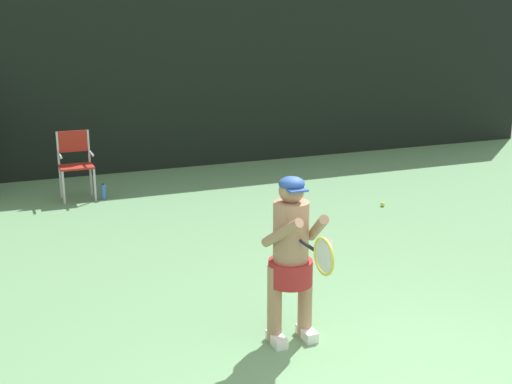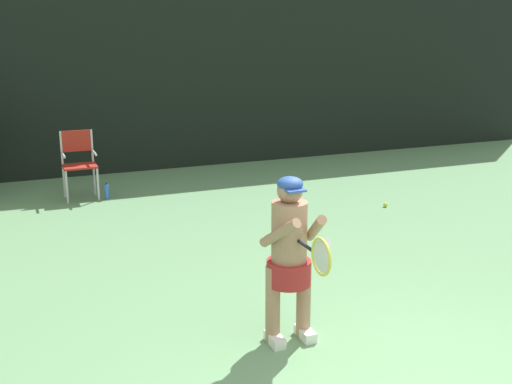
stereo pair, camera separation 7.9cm
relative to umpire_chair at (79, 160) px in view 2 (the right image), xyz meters
The scene contains 6 objects.
backdrop_screen 2.52m from the umpire_chair, 46.06° to the left, with size 18.00×0.12×3.66m.
umpire_chair is the anchor object (origin of this frame).
water_bottle 0.67m from the umpire_chair, 32.44° to the right, with size 0.07×0.07×0.27m.
tennis_player 5.73m from the umpire_chair, 78.96° to the right, with size 0.53×0.60×1.50m.
tennis_racket 6.25m from the umpire_chair, 79.74° to the right, with size 0.03×0.60×0.31m.
tennis_ball_loose 4.90m from the umpire_chair, 28.51° to the right, with size 0.07×0.07×0.07m.
Camera 2 is at (-2.66, -3.42, 2.74)m, focal length 44.84 mm.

